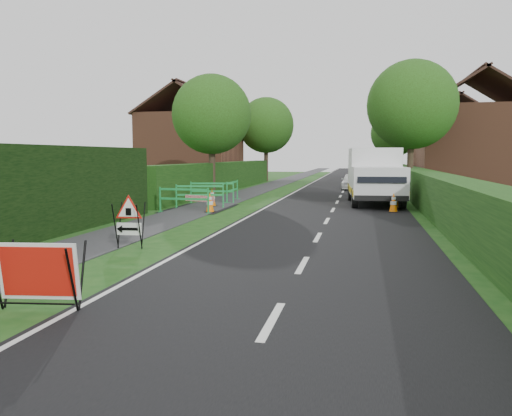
{
  "coord_description": "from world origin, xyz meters",
  "views": [
    {
      "loc": [
        3.64,
        -8.86,
        2.22
      ],
      "look_at": [
        1.11,
        3.02,
        0.94
      ],
      "focal_mm": 35.0,
      "sensor_mm": 36.0,
      "label": 1
    }
  ],
  "objects": [
    {
      "name": "traffic_cone_2",
      "position": [
        5.26,
        16.54,
        0.39
      ],
      "size": [
        0.38,
        0.38,
        0.79
      ],
      "color": "black",
      "rests_on": "ground"
    },
    {
      "name": "traffic_cone_4",
      "position": [
        -2.76,
        11.97,
        0.39
      ],
      "size": [
        0.38,
        0.38,
        0.79
      ],
      "color": "black",
      "rests_on": "ground"
    },
    {
      "name": "triangle_sign",
      "position": [
        -1.77,
        1.93,
        0.76
      ],
      "size": [
        0.8,
        0.8,
        1.09
      ],
      "rotation": [
        0.0,
        0.0,
        0.08
      ],
      "color": "black",
      "rests_on": "ground"
    },
    {
      "name": "house_west",
      "position": [
        -10.0,
        30.0,
        2.9
      ],
      "size": [
        7.5,
        7.4,
        7.88
      ],
      "color": "brown",
      "rests_on": "ground"
    },
    {
      "name": "road_surface",
      "position": [
        2.5,
        35.0,
        0.0
      ],
      "size": [
        6.0,
        90.0,
        0.02
      ],
      "primitive_type": "cube",
      "color": "black",
      "rests_on": "ground"
    },
    {
      "name": "ped_barrier_2",
      "position": [
        -3.25,
        13.57,
        0.63
      ],
      "size": [
        2.09,
        0.7,
        1.0
      ],
      "rotation": [
        0.0,
        0.0,
        0.18
      ],
      "color": "green",
      "rests_on": "ground"
    },
    {
      "name": "traffic_cone_3",
      "position": [
        -2.17,
        9.72,
        0.39
      ],
      "size": [
        0.38,
        0.38,
        0.79
      ],
      "color": "black",
      "rests_on": "ground"
    },
    {
      "name": "traffic_cone_0",
      "position": [
        4.86,
        11.24,
        0.39
      ],
      "size": [
        0.38,
        0.38,
        0.79
      ],
      "color": "black",
      "rests_on": "ground"
    },
    {
      "name": "house_east_b",
      "position": [
        12.0,
        42.0,
        2.9
      ],
      "size": [
        7.5,
        7.4,
        7.88
      ],
      "color": "brown",
      "rests_on": "ground"
    },
    {
      "name": "tree_fe",
      "position": [
        6.4,
        38.0,
        4.22
      ],
      "size": [
        4.2,
        4.2,
        6.33
      ],
      "color": "#2D2116",
      "rests_on": "ground"
    },
    {
      "name": "works_van",
      "position": [
        4.2,
        14.58,
        1.36
      ],
      "size": [
        2.59,
        5.77,
        2.56
      ],
      "rotation": [
        0.0,
        0.0,
        0.07
      ],
      "color": "silver",
      "rests_on": "ground"
    },
    {
      "name": "footpath",
      "position": [
        -3.0,
        35.0,
        0.01
      ],
      "size": [
        2.0,
        90.0,
        0.02
      ],
      "primitive_type": "cube",
      "color": "#2D2D30",
      "rests_on": "ground"
    },
    {
      "name": "ground",
      "position": [
        0.0,
        0.0,
        0.0
      ],
      "size": [
        120.0,
        120.0,
        0.0
      ],
      "primitive_type": "plane",
      "color": "#164614",
      "rests_on": "ground"
    },
    {
      "name": "redwhite_plank",
      "position": [
        -2.94,
        10.78,
        0.0
      ],
      "size": [
        1.42,
        0.55,
        0.25
      ],
      "primitive_type": "cube",
      "rotation": [
        0.0,
        0.0,
        -0.35
      ],
      "color": "red",
      "rests_on": "ground"
    },
    {
      "name": "hatchback_car",
      "position": [
        2.99,
        24.35,
        0.55
      ],
      "size": [
        1.33,
        3.26,
        1.11
      ],
      "primitive_type": "imported",
      "rotation": [
        0.0,
        0.0,
        -0.01
      ],
      "color": "white",
      "rests_on": "ground"
    },
    {
      "name": "red_rect_sign",
      "position": [
        -0.83,
        -2.73,
        0.56
      ],
      "size": [
        1.23,
        0.85,
        0.98
      ],
      "rotation": [
        0.0,
        0.0,
        0.14
      ],
      "color": "black",
      "rests_on": "ground"
    },
    {
      "name": "hedge_west_far",
      "position": [
        -5.0,
        22.0,
        0.0
      ],
      "size": [
        1.0,
        24.0,
        1.8
      ],
      "primitive_type": "cube",
      "color": "#14380F",
      "rests_on": "ground"
    },
    {
      "name": "ped_barrier_0",
      "position": [
        -3.09,
        9.34,
        0.63
      ],
      "size": [
        2.07,
        0.45,
        1.0
      ],
      "rotation": [
        0.0,
        0.0,
        -0.05
      ],
      "color": "green",
      "rests_on": "ground"
    },
    {
      "name": "tree_nw",
      "position": [
        -4.6,
        18.0,
        4.48
      ],
      "size": [
        4.4,
        4.4,
        6.7
      ],
      "color": "#2D2116",
      "rests_on": "ground"
    },
    {
      "name": "tree_ne",
      "position": [
        6.4,
        22.0,
        5.17
      ],
      "size": [
        5.2,
        5.2,
        7.79
      ],
      "color": "#2D2116",
      "rests_on": "ground"
    },
    {
      "name": "tree_fw",
      "position": [
        -4.6,
        34.0,
        4.83
      ],
      "size": [
        4.8,
        4.8,
        7.24
      ],
      "color": "#2D2116",
      "rests_on": "ground"
    },
    {
      "name": "hedge_east",
      "position": [
        6.5,
        16.0,
        0.0
      ],
      "size": [
        1.2,
        50.0,
        1.5
      ],
      "primitive_type": "cube",
      "color": "#14380F",
      "rests_on": "ground"
    },
    {
      "name": "house_east_a",
      "position": [
        11.0,
        28.0,
        2.9
      ],
      "size": [
        7.5,
        7.4,
        7.88
      ],
      "color": "brown",
      "rests_on": "ground"
    },
    {
      "name": "traffic_cone_1",
      "position": [
        5.23,
        13.1,
        0.39
      ],
      "size": [
        0.38,
        0.38,
        0.79
      ],
      "color": "black",
      "rests_on": "ground"
    },
    {
      "name": "ped_barrier_1",
      "position": [
        -3.14,
        11.4,
        0.63
      ],
      "size": [
        2.09,
        0.8,
        1.0
      ],
      "rotation": [
        0.0,
        0.0,
        0.22
      ],
      "color": "green",
      "rests_on": "ground"
    },
    {
      "name": "ped_barrier_3",
      "position": [
        -2.53,
        14.59,
        0.63
      ],
      "size": [
        0.36,
        2.06,
        1.0
      ],
      "rotation": [
        0.0,
        0.0,
        1.57
      ],
      "color": "green",
      "rests_on": "ground"
    }
  ]
}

